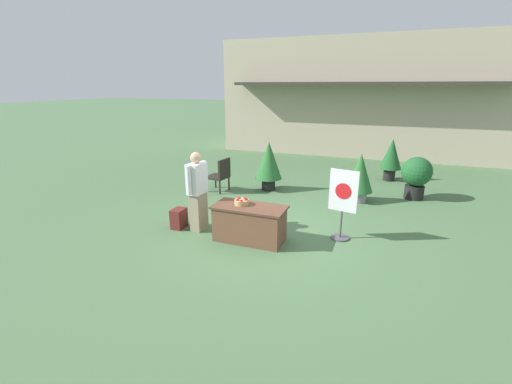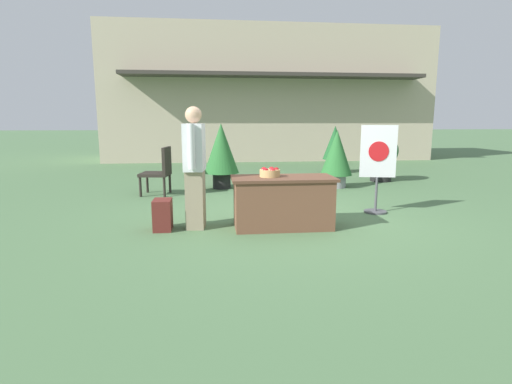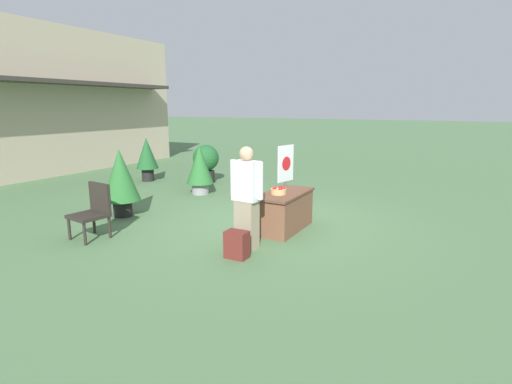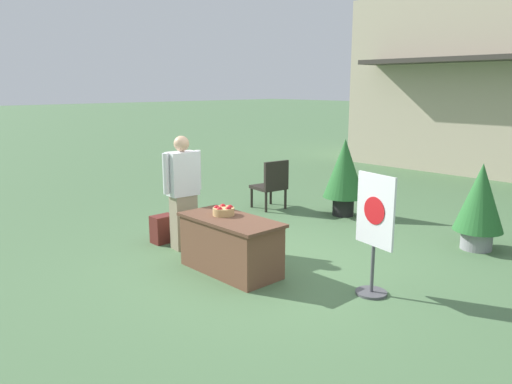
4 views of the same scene
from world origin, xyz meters
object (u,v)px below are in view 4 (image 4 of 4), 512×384
(backpack, at_px, (163,229))
(patio_chair, at_px, (272,183))
(potted_plant_near_left, at_px, (344,171))
(display_table, at_px, (231,245))
(person_visitor, at_px, (183,192))
(poster_board, at_px, (374,230))
(potted_plant_far_left, at_px, (480,202))
(apple_basket, at_px, (224,211))

(backpack, distance_m, patio_chair, 2.73)
(backpack, relative_size, potted_plant_near_left, 0.30)
(display_table, height_order, person_visitor, person_visitor)
(poster_board, distance_m, potted_plant_far_left, 2.49)
(display_table, height_order, potted_plant_far_left, potted_plant_far_left)
(person_visitor, relative_size, poster_board, 1.18)
(apple_basket, relative_size, potted_plant_near_left, 0.20)
(apple_basket, xyz_separation_m, potted_plant_near_left, (-0.58, 3.32, 0.06))
(person_visitor, bearing_deg, display_table, -0.00)
(display_table, xyz_separation_m, backpack, (-1.64, 0.04, -0.15))
(potted_plant_far_left, height_order, potted_plant_near_left, potted_plant_near_left)
(display_table, xyz_separation_m, poster_board, (1.65, 0.72, 0.40))
(potted_plant_near_left, bearing_deg, potted_plant_far_left, -3.31)
(apple_basket, relative_size, patio_chair, 0.29)
(poster_board, relative_size, potted_plant_far_left, 1.10)
(apple_basket, bearing_deg, potted_plant_near_left, 99.99)
(display_table, height_order, potted_plant_near_left, potted_plant_near_left)
(backpack, bearing_deg, poster_board, 11.70)
(person_visitor, relative_size, potted_plant_far_left, 1.30)
(apple_basket, distance_m, poster_board, 1.95)
(person_visitor, xyz_separation_m, potted_plant_far_left, (2.96, 3.09, -0.13))
(person_visitor, distance_m, patio_chair, 2.75)
(display_table, distance_m, apple_basket, 0.45)
(display_table, xyz_separation_m, apple_basket, (-0.18, 0.03, 0.41))
(poster_board, bearing_deg, person_visitor, -66.17)
(apple_basket, distance_m, potted_plant_far_left, 3.72)
(display_table, relative_size, potted_plant_far_left, 1.11)
(apple_basket, bearing_deg, backpack, 179.93)
(patio_chair, bearing_deg, poster_board, 158.49)
(potted_plant_near_left, bearing_deg, apple_basket, -80.01)
(backpack, height_order, potted_plant_far_left, potted_plant_far_left)
(poster_board, relative_size, potted_plant_near_left, 0.99)
(display_table, distance_m, poster_board, 1.84)
(patio_chair, bearing_deg, person_visitor, 114.34)
(potted_plant_far_left, xyz_separation_m, potted_plant_near_left, (-2.53, 0.15, 0.11))
(apple_basket, xyz_separation_m, backpack, (-1.46, 0.00, -0.56))
(backpack, distance_m, potted_plant_near_left, 3.49)
(potted_plant_near_left, bearing_deg, poster_board, -47.55)
(potted_plant_far_left, distance_m, potted_plant_near_left, 2.53)
(poster_board, bearing_deg, apple_basket, -57.61)
(person_visitor, xyz_separation_m, backpack, (-0.44, -0.08, -0.63))
(apple_basket, relative_size, backpack, 0.67)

